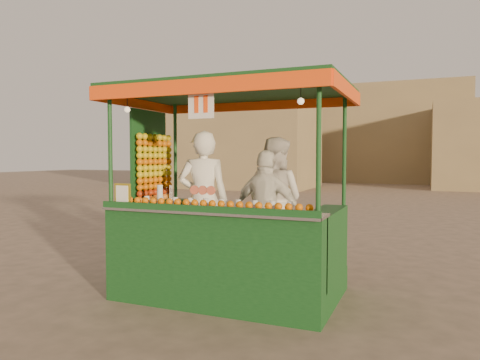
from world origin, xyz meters
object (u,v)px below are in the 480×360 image
at_px(vendor_middle, 274,200).
at_px(vendor_right, 267,211).
at_px(juice_cart, 222,229).
at_px(vendor_left, 203,200).

relative_size(vendor_middle, vendor_right, 1.11).
xyz_separation_m(juice_cart, vendor_middle, (0.47, 0.79, 0.34)).
distance_m(vendor_middle, vendor_right, 0.56).
bearing_deg(vendor_right, vendor_middle, -77.78).
xyz_separation_m(vendor_left, vendor_middle, (0.83, 0.66, -0.04)).
height_order(vendor_left, vendor_right, vendor_left).
bearing_deg(vendor_left, vendor_middle, -163.32).
xyz_separation_m(vendor_middle, vendor_right, (0.07, -0.55, -0.09)).
bearing_deg(vendor_middle, juice_cart, 72.04).
relative_size(vendor_left, vendor_middle, 1.04).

